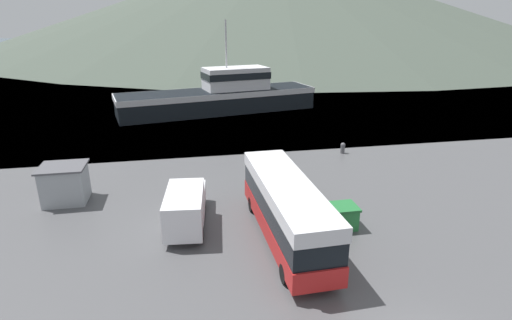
{
  "coord_description": "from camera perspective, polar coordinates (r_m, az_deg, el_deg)",
  "views": [
    {
      "loc": [
        -7.91,
        -9.5,
        11.18
      ],
      "look_at": [
        -3.06,
        15.84,
        2.0
      ],
      "focal_mm": 28.0,
      "sensor_mm": 36.0,
      "label": 1
    }
  ],
  "objects": [
    {
      "name": "fishing_boat",
      "position": [
        50.97,
        -5.0,
        9.2
      ],
      "size": [
        25.34,
        10.75,
        11.05
      ],
      "rotation": [
        0.0,
        0.0,
        1.78
      ],
      "color": "black",
      "rests_on": "water_surface"
    },
    {
      "name": "dock_kiosk",
      "position": [
        28.24,
        -25.63,
        -3.07
      ],
      "size": [
        2.81,
        2.49,
        2.43
      ],
      "color": "#93999E",
      "rests_on": "ground"
    },
    {
      "name": "water_surface",
      "position": [
        153.15,
        -8.12,
        15.21
      ],
      "size": [
        240.0,
        240.0,
        0.0
      ],
      "primitive_type": "plane",
      "color": "#3D5160",
      "rests_on": "ground"
    },
    {
      "name": "mooring_bollard",
      "position": [
        35.72,
        12.29,
        1.75
      ],
      "size": [
        0.42,
        0.42,
        0.95
      ],
      "color": "#4C4C51",
      "rests_on": "ground"
    },
    {
      "name": "delivery_van",
      "position": [
        22.97,
        -9.99,
        -6.45
      ],
      "size": [
        2.6,
        6.16,
        2.27
      ],
      "rotation": [
        0.0,
        0.0,
        -0.1
      ],
      "color": "silver",
      "rests_on": "ground"
    },
    {
      "name": "storage_bin",
      "position": [
        23.2,
        12.36,
        -7.83
      ],
      "size": [
        1.48,
        1.48,
        1.32
      ],
      "color": "#287F3D",
      "rests_on": "ground"
    },
    {
      "name": "tour_bus",
      "position": [
        21.03,
        4.3,
        -6.77
      ],
      "size": [
        2.72,
        10.38,
        3.32
      ],
      "rotation": [
        0.0,
        0.0,
        0.03
      ],
      "color": "red",
      "rests_on": "ground"
    },
    {
      "name": "hill_backdrop",
      "position": [
        175.29,
        2.99,
        21.92
      ],
      "size": [
        223.32,
        223.32,
        36.82
      ],
      "primitive_type": "cone",
      "color": "#424C42",
      "rests_on": "ground"
    }
  ]
}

